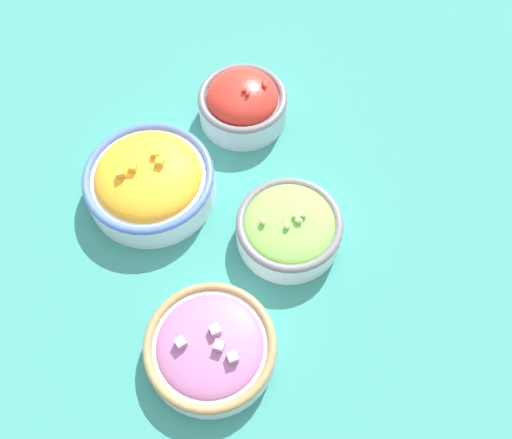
% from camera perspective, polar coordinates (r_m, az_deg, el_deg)
% --- Properties ---
extents(ground_plane, '(3.00, 3.00, 0.00)m').
position_cam_1_polar(ground_plane, '(0.81, 0.00, -1.00)').
color(ground_plane, '#337F75').
extents(bowl_red_onion, '(0.17, 0.17, 0.06)m').
position_cam_1_polar(bowl_red_onion, '(0.73, -4.58, -12.60)').
color(bowl_red_onion, silver).
rests_on(bowl_red_onion, ground_plane).
extents(bowl_cherry_tomatoes, '(0.14, 0.14, 0.08)m').
position_cam_1_polar(bowl_cherry_tomatoes, '(0.90, -1.34, 11.64)').
color(bowl_cherry_tomatoes, '#B2C1CC').
rests_on(bowl_cherry_tomatoes, ground_plane).
extents(bowl_lettuce, '(0.15, 0.15, 0.06)m').
position_cam_1_polar(bowl_lettuce, '(0.78, 3.33, -0.79)').
color(bowl_lettuce, white).
rests_on(bowl_lettuce, ground_plane).
extents(bowl_squash, '(0.19, 0.19, 0.08)m').
position_cam_1_polar(bowl_squash, '(0.83, -10.61, 3.88)').
color(bowl_squash, silver).
rests_on(bowl_squash, ground_plane).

